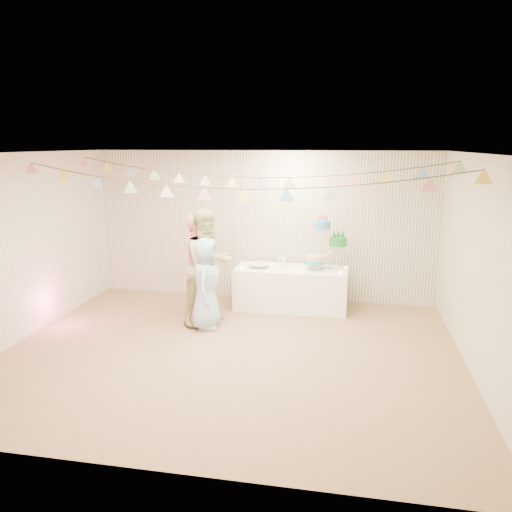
% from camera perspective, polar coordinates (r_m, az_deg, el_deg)
% --- Properties ---
extents(floor, '(6.00, 6.00, 0.00)m').
position_cam_1_polar(floor, '(6.75, -2.98, -10.99)').
color(floor, '#7F6345').
rests_on(floor, ground).
extents(ceiling, '(6.00, 6.00, 0.00)m').
position_cam_1_polar(ceiling, '(6.18, -3.26, 11.65)').
color(ceiling, silver).
rests_on(ceiling, ground).
extents(back_wall, '(6.00, 6.00, 0.00)m').
position_cam_1_polar(back_wall, '(8.75, 0.77, 3.43)').
color(back_wall, silver).
rests_on(back_wall, ground).
extents(front_wall, '(6.00, 6.00, 0.00)m').
position_cam_1_polar(front_wall, '(4.06, -11.56, -7.96)').
color(front_wall, silver).
rests_on(front_wall, ground).
extents(left_wall, '(5.00, 5.00, 0.00)m').
position_cam_1_polar(left_wall, '(7.62, -25.59, 0.77)').
color(left_wall, silver).
rests_on(left_wall, ground).
extents(right_wall, '(5.00, 5.00, 0.00)m').
position_cam_1_polar(right_wall, '(6.35, 24.20, -1.28)').
color(right_wall, silver).
rests_on(right_wall, ground).
extents(table, '(1.85, 0.74, 0.69)m').
position_cam_1_polar(table, '(8.38, 4.02, -3.70)').
color(table, white).
rests_on(table, floor).
extents(cake_stand, '(0.74, 0.44, 0.83)m').
position_cam_1_polar(cake_stand, '(8.20, 7.97, 1.72)').
color(cake_stand, silver).
rests_on(cake_stand, table).
extents(cake_bottom, '(0.31, 0.31, 0.15)m').
position_cam_1_polar(cake_bottom, '(8.22, 6.84, -0.57)').
color(cake_bottom, '#27B8AF').
rests_on(cake_bottom, cake_stand).
extents(cake_middle, '(0.27, 0.27, 0.22)m').
position_cam_1_polar(cake_middle, '(8.29, 9.23, 1.38)').
color(cake_middle, '#1A7726').
rests_on(cake_middle, cake_stand).
extents(cake_top_tier, '(0.25, 0.25, 0.19)m').
position_cam_1_polar(cake_top_tier, '(8.13, 7.59, 3.15)').
color(cake_top_tier, '#3E8EC4').
rests_on(cake_top_tier, cake_stand).
extents(platter, '(0.36, 0.36, 0.02)m').
position_cam_1_polar(platter, '(8.30, 0.36, -0.88)').
color(platter, white).
rests_on(platter, table).
extents(posy, '(0.15, 0.15, 0.18)m').
position_cam_1_polar(posy, '(8.33, 3.04, -0.31)').
color(posy, white).
rests_on(posy, table).
extents(person_adult_a, '(0.59, 0.70, 1.63)m').
position_cam_1_polar(person_adult_a, '(8.06, -6.62, -1.00)').
color(person_adult_a, '#DD737C').
rests_on(person_adult_a, floor).
extents(person_adult_b, '(1.05, 1.10, 1.79)m').
position_cam_1_polar(person_adult_b, '(7.59, -5.47, -1.20)').
color(person_adult_b, tan).
rests_on(person_adult_b, floor).
extents(person_child, '(0.50, 0.71, 1.38)m').
position_cam_1_polar(person_child, '(7.44, -5.76, -3.13)').
color(person_child, '#95BFD3').
rests_on(person_child, floor).
extents(bunting_back, '(5.60, 1.10, 0.40)m').
position_cam_1_polar(bunting_back, '(7.27, -1.13, 9.86)').
color(bunting_back, pink).
rests_on(bunting_back, ceiling).
extents(bunting_front, '(5.60, 0.90, 0.36)m').
position_cam_1_polar(bunting_front, '(6.00, -3.69, 8.93)').
color(bunting_front, '#72A5E5').
rests_on(bunting_front, ceiling).
extents(tealight_0, '(0.04, 0.04, 0.03)m').
position_cam_1_polar(tealight_0, '(8.27, -1.57, -1.30)').
color(tealight_0, '#FFD88C').
rests_on(tealight_0, table).
extents(tealight_1, '(0.04, 0.04, 0.03)m').
position_cam_1_polar(tealight_1, '(8.51, 1.86, -0.91)').
color(tealight_1, '#FFD88C').
rests_on(tealight_1, table).
extents(tealight_2, '(0.04, 0.04, 0.03)m').
position_cam_1_polar(tealight_2, '(8.07, 4.58, -1.70)').
color(tealight_2, '#FFD88C').
rests_on(tealight_2, table).
extents(tealight_3, '(0.04, 0.04, 0.03)m').
position_cam_1_polar(tealight_3, '(8.47, 6.59, -1.04)').
color(tealight_3, '#FFD88C').
rests_on(tealight_3, table).
extents(tealight_4, '(0.04, 0.04, 0.03)m').
position_cam_1_polar(tealight_4, '(8.07, 9.71, -1.85)').
color(tealight_4, '#FFD88C').
rests_on(tealight_4, table).
extents(tealight_5, '(0.04, 0.04, 0.03)m').
position_cam_1_polar(tealight_5, '(8.39, 10.30, -1.31)').
color(tealight_5, '#FFD88C').
rests_on(tealight_5, table).
extents(tealight_6, '(0.04, 0.04, 0.03)m').
position_cam_1_polar(tealight_6, '(8.06, 9.64, -1.86)').
color(tealight_6, '#FFD88C').
rests_on(tealight_6, table).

